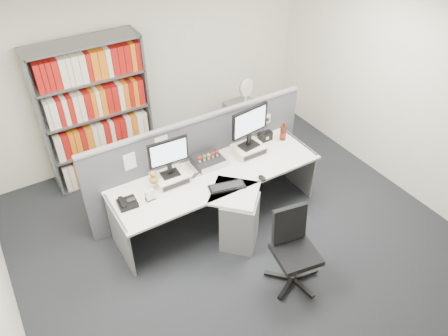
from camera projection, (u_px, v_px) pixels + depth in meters
ground at (253, 258)px, 5.13m from camera, size 5.50×5.50×0.00m
room_shell at (261, 131)px, 4.02m from camera, size 5.04×5.54×2.72m
partition at (200, 160)px, 5.57m from camera, size 3.00×0.08×1.27m
desk at (226, 201)px, 5.25m from camera, size 2.60×1.20×0.72m
monitor_riser_left at (171, 178)px, 5.09m from camera, size 0.38×0.31×0.10m
monitor_riser_right at (249, 149)px, 5.54m from camera, size 0.38×0.31×0.10m
monitor_left at (168, 155)px, 4.88m from camera, size 0.47×0.16×0.48m
monitor_right at (250, 124)px, 5.31m from camera, size 0.54×0.20×0.55m
desktop_pc at (208, 161)px, 5.35m from camera, size 0.35×0.31×0.09m
figurines at (209, 156)px, 5.28m from camera, size 0.29×0.05×0.09m
keyboard at (227, 187)px, 5.02m from camera, size 0.45×0.26×0.03m
mouse at (262, 178)px, 5.13m from camera, size 0.07×0.12×0.04m
desk_phone at (127, 203)px, 4.78m from camera, size 0.22×0.20×0.09m
desk_calendar at (150, 196)px, 4.84m from camera, size 0.11×0.08×0.13m
plush_toy at (153, 178)px, 4.89m from camera, size 0.10×0.10×0.17m
speaker at (265, 136)px, 5.75m from camera, size 0.18×0.10×0.12m
cola_bottle at (283, 133)px, 5.74m from camera, size 0.08×0.08×0.27m
shelving_unit at (96, 115)px, 5.79m from camera, size 1.41×0.40×2.00m
filing_cabinet at (245, 126)px, 6.74m from camera, size 0.45×0.61×0.70m
desk_fan at (246, 89)px, 6.35m from camera, size 0.26×0.17×0.45m
office_chair at (293, 246)px, 4.62m from camera, size 0.61×0.60×0.92m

